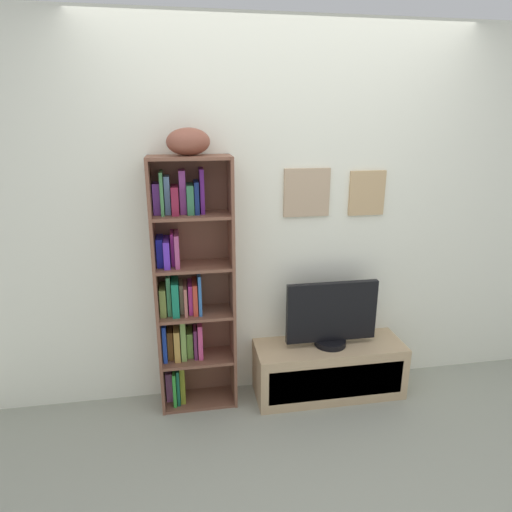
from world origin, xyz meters
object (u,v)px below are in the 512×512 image
at_px(tv_stand, 329,369).
at_px(television, 332,315).
at_px(bookshelf, 187,289).
at_px(football, 188,142).

xyz_separation_m(tv_stand, television, (0.00, 0.00, 0.42)).
relative_size(bookshelf, tv_stand, 1.61).
bearing_deg(tv_stand, football, 176.42).
height_order(tv_stand, television, television).
bearing_deg(football, television, -3.51).
distance_m(bookshelf, football, 0.94).
bearing_deg(television, football, 176.49).
distance_m(bookshelf, tv_stand, 1.17).
distance_m(football, television, 1.49).
bearing_deg(bookshelf, tv_stand, -5.11).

